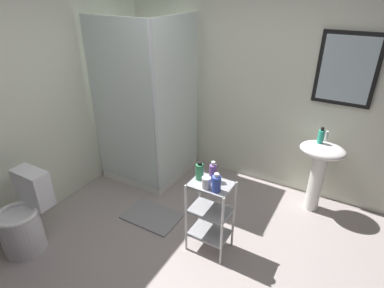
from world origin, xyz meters
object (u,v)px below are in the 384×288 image
(shampoo_bottle_blue, at_px, (216,183))
(body_wash_bottle_green, at_px, (200,171))
(toilet, at_px, (24,219))
(storage_cart, at_px, (210,211))
(conditioner_bottle_purple, at_px, (213,172))
(bath_mat, at_px, (152,216))
(shower_stall, at_px, (151,144))
(pedestal_sink, at_px, (320,164))
(hand_soap_bottle, at_px, (321,136))
(rinse_cup, at_px, (206,183))

(shampoo_bottle_blue, distance_m, body_wash_bottle_green, 0.23)
(toilet, height_order, storage_cart, toilet)
(conditioner_bottle_purple, relative_size, bath_mat, 0.31)
(shower_stall, relative_size, storage_cart, 2.70)
(pedestal_sink, bearing_deg, shower_stall, -170.18)
(shampoo_bottle_blue, bearing_deg, storage_cart, 138.17)
(body_wash_bottle_green, bearing_deg, hand_soap_bottle, 54.06)
(pedestal_sink, distance_m, body_wash_bottle_green, 1.41)
(storage_cart, distance_m, body_wash_bottle_green, 0.40)
(shower_stall, relative_size, hand_soap_bottle, 11.35)
(pedestal_sink, relative_size, hand_soap_bottle, 4.60)
(rinse_cup, bearing_deg, toilet, -153.16)
(storage_cart, height_order, rinse_cup, rinse_cup)
(hand_soap_bottle, distance_m, conditioner_bottle_purple, 1.29)
(hand_soap_bottle, bearing_deg, shower_stall, -169.39)
(body_wash_bottle_green, height_order, conditioner_bottle_purple, conditioner_bottle_purple)
(pedestal_sink, height_order, shampoo_bottle_blue, shampoo_bottle_blue)
(hand_soap_bottle, xyz_separation_m, bath_mat, (-1.43, -1.05, -0.88))
(shower_stall, xyz_separation_m, shampoo_bottle_blue, (1.31, -0.85, 0.35))
(bath_mat, bearing_deg, conditioner_bottle_purple, -2.18)
(body_wash_bottle_green, bearing_deg, storage_cart, -7.99)
(toilet, height_order, hand_soap_bottle, hand_soap_bottle)
(shower_stall, bearing_deg, body_wash_bottle_green, -34.34)
(storage_cart, xyz_separation_m, hand_soap_bottle, (0.68, 1.13, 0.45))
(toilet, xyz_separation_m, conditioner_bottle_purple, (1.51, 0.89, 0.51))
(storage_cart, relative_size, conditioner_bottle_purple, 3.92)
(shower_stall, relative_size, toilet, 2.63)
(shower_stall, xyz_separation_m, storage_cart, (1.23, -0.77, -0.03))
(toilet, relative_size, bath_mat, 1.27)
(storage_cart, distance_m, hand_soap_bottle, 1.40)
(shower_stall, distance_m, conditioner_bottle_purple, 1.46)
(shower_stall, bearing_deg, storage_cart, -32.14)
(toilet, xyz_separation_m, bath_mat, (0.78, 0.92, -0.31))
(pedestal_sink, relative_size, rinse_cup, 8.09)
(hand_soap_bottle, xyz_separation_m, rinse_cup, (-0.70, -1.20, -0.10))
(shower_stall, distance_m, pedestal_sink, 1.99)
(rinse_cup, bearing_deg, shower_stall, 145.30)
(body_wash_bottle_green, relative_size, rinse_cup, 1.72)
(bath_mat, bearing_deg, shower_stall, 125.14)
(shower_stall, height_order, hand_soap_bottle, shower_stall)
(toilet, xyz_separation_m, shampoo_bottle_blue, (1.60, 0.76, 0.50))
(toilet, height_order, body_wash_bottle_green, body_wash_bottle_green)
(rinse_cup, bearing_deg, bath_mat, 168.25)
(shower_stall, relative_size, rinse_cup, 19.98)
(hand_soap_bottle, relative_size, body_wash_bottle_green, 1.02)
(storage_cart, distance_m, shampoo_bottle_blue, 0.39)
(body_wash_bottle_green, xyz_separation_m, bath_mat, (-0.62, 0.06, -0.81))
(shower_stall, relative_size, conditioner_bottle_purple, 10.60)
(rinse_cup, relative_size, bath_mat, 0.17)
(body_wash_bottle_green, bearing_deg, shower_stall, 145.66)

